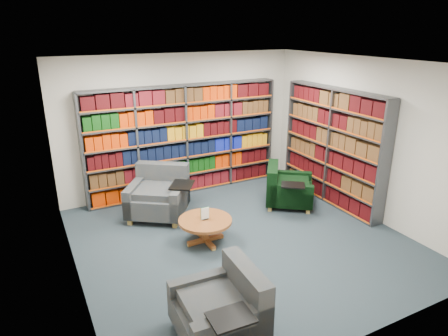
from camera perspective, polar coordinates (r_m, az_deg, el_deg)
name	(u,v)px	position (r m, az deg, el deg)	size (l,w,h in m)	color
room_shell	(242,158)	(6.03, 2.62, 1.43)	(5.02, 5.02, 2.82)	black
bookshelf_back	(185,140)	(8.14, -5.64, 3.98)	(4.00, 0.28, 2.20)	#47494F
bookshelf_right	(332,147)	(7.93, 15.24, 2.93)	(0.28, 2.50, 2.20)	#47494F
chair_teal_left	(160,195)	(7.40, -9.19, -3.89)	(1.36, 1.36, 0.89)	#001430
chair_green_right	(285,189)	(7.79, 8.72, -3.00)	(1.20, 1.21, 0.78)	black
chair_teal_front	(225,310)	(4.67, 0.20, -19.59)	(0.93, 1.06, 0.81)	#001430
coffee_table	(205,224)	(6.39, -2.69, -7.99)	(0.85, 0.85, 0.60)	brown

